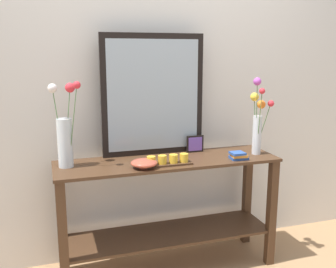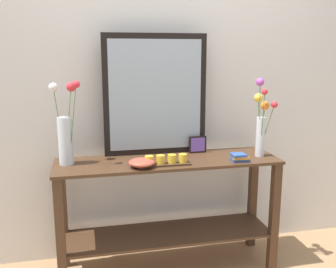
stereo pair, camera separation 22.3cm
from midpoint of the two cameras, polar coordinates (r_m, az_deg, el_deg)
The scene contains 10 objects.
ground_plane at distance 2.93m, azimuth -2.32°, elevation -19.32°, with size 7.00×6.00×0.02m, color #A87F56.
wall_back at distance 2.83m, azimuth -4.37°, elevation 8.71°, with size 6.40×0.08×2.70m, color silver.
console_table at distance 2.69m, azimuth -2.41°, elevation -9.90°, with size 1.51×0.43×0.80m.
mirror_leaning at distance 2.68m, azimuth -4.60°, elevation 5.76°, with size 0.73×0.03×0.84m.
tall_vase_left at distance 2.51m, azimuth -17.56°, elevation -0.07°, with size 0.19×0.17×0.55m.
vase_right at distance 2.74m, azimuth 10.98°, elevation 2.09°, with size 0.15×0.19×0.55m.
candle_tray at distance 2.47m, azimuth -2.62°, elevation -4.03°, with size 0.32×0.09×0.07m.
picture_frame_small at distance 2.78m, azimuth 1.76°, elevation -1.50°, with size 0.13×0.01×0.12m.
decorative_bowl at distance 2.42m, azimuth -6.23°, elevation -4.35°, with size 0.17×0.17×0.06m.
book_stack at distance 2.63m, azimuth 8.06°, elevation -3.27°, with size 0.12×0.10×0.05m.
Camera 1 is at (-0.76, -2.38, 1.51)m, focal length 40.97 mm.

